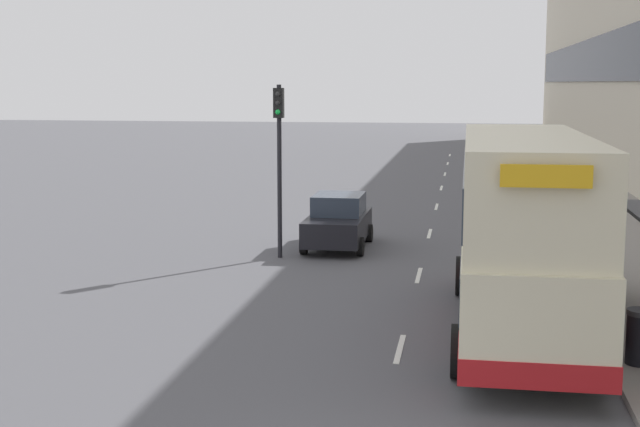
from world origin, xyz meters
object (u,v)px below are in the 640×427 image
at_px(double_decker_bus_near, 523,230).
at_px(car_0, 338,222).
at_px(litter_bin, 640,337).
at_px(traffic_light_far_kerb, 279,143).

bearing_deg(double_decker_bus_near, car_0, 119.44).
height_order(double_decker_bus_near, litter_bin, double_decker_bus_near).
xyz_separation_m(car_0, litter_bin, (7.41, -11.65, -0.20)).
bearing_deg(litter_bin, car_0, 122.48).
distance_m(litter_bin, traffic_light_far_kerb, 13.47).
relative_size(car_0, traffic_light_far_kerb, 0.79).
height_order(car_0, traffic_light_far_kerb, traffic_light_far_kerb).
bearing_deg(traffic_light_far_kerb, car_0, 52.57).
relative_size(litter_bin, traffic_light_far_kerb, 0.20).
bearing_deg(double_decker_bus_near, traffic_light_far_kerb, 132.68).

